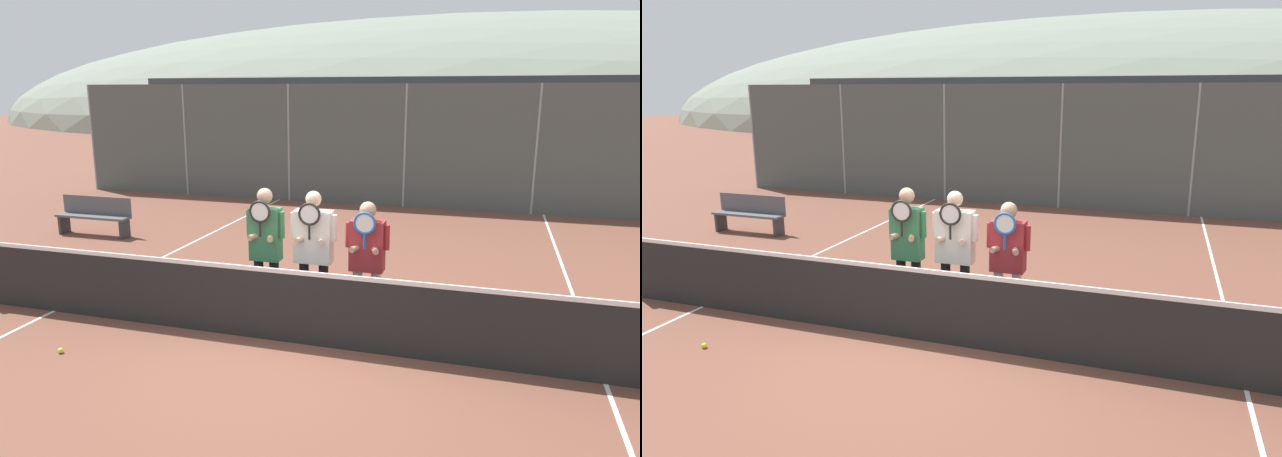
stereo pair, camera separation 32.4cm
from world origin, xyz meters
The scene contains 15 objects.
ground_plane centered at (0.00, 0.00, 0.00)m, with size 120.00×120.00×0.00m, color brown.
hill_distant centered at (0.00, 53.84, 0.00)m, with size 102.15×56.75×19.86m.
clubhouse_building centered at (-0.90, 17.15, 1.82)m, with size 20.71×5.50×3.61m.
fence_back centered at (0.00, 9.13, 1.65)m, with size 20.00×0.06×3.30m.
tennis_net centered at (0.00, 0.00, 0.50)m, with size 9.79×0.09×1.06m.
court_line_left_sideline centered at (-3.64, 3.00, 0.00)m, with size 0.05×16.00×0.01m, color white.
court_line_right_sideline centered at (3.64, 3.00, 0.00)m, with size 0.05×16.00×0.01m, color white.
player_leftmost centered at (-0.53, 0.52, 1.09)m, with size 0.54×0.34×1.87m.
player_center_left centered at (0.11, 0.63, 1.10)m, with size 0.63×0.34×1.85m.
player_center_right centered at (0.83, 0.63, 1.03)m, with size 0.58×0.34×1.74m.
car_far_left centered at (-6.59, 11.80, 0.95)m, with size 4.47×1.94×1.89m.
car_left_of_center centered at (-1.54, 12.21, 0.94)m, with size 4.74×2.04×1.86m.
car_center centered at (3.46, 11.77, 0.89)m, with size 4.38×2.10×1.74m.
bench_courtside centered at (-6.02, 4.00, 0.46)m, with size 1.73×0.36×0.85m.
tennis_ball_on_court centered at (-2.57, -1.10, 0.03)m, with size 0.07×0.07×0.07m.
Camera 2 is at (2.61, -6.18, 3.10)m, focal length 32.00 mm.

